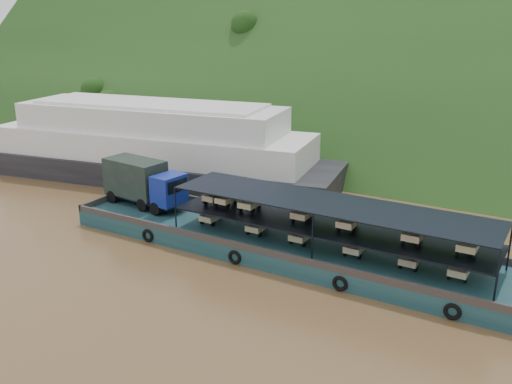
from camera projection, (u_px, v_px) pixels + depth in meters
The scene contains 4 objects.
ground at pixel (259, 246), 43.62m from camera, with size 160.00×160.00×0.00m, color brown.
hillside at pixel (400, 151), 73.14m from camera, with size 140.00×28.00×28.00m, color #183513.
cargo_barge at pixel (262, 232), 42.96m from camera, with size 35.00×7.18×5.09m.
passenger_ferry at pixel (153, 146), 60.42m from camera, with size 41.35×16.97×8.14m.
Camera 1 is at (20.32, -34.78, 17.23)m, focal length 40.00 mm.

